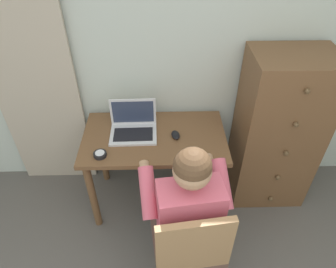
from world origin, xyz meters
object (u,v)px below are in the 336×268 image
Objects in this scene: desk_clock at (100,154)px; computer_mouse at (176,135)px; person_seated at (185,202)px; dresser at (276,132)px; laptop at (133,126)px; desk at (155,148)px; chair at (189,245)px.

computer_mouse is at bearing 20.25° from desk_clock.
person_seated is 0.57m from computer_mouse.
dresser is 1.01m from person_seated.
laptop is 0.32m from computer_mouse.
person_seated is at bearing -138.83° from dresser.
person_seated is 0.72m from laptop.
desk is 0.61m from person_seated.
chair is at bearing -65.57° from laptop.
desk_clock is (-0.52, -0.19, -0.00)m from computer_mouse.
dresser is 1.12m from laptop.
desk is at bearing 108.57° from person_seated.
desk_clock reaches higher than desk.
desk is 0.89× the size of person_seated.
desk_clock is at bearing -150.93° from desk.
desk is at bearing -18.75° from laptop.
dresser is 1.10× the size of person_seated.
computer_mouse is (-0.05, 0.74, 0.24)m from chair.
computer_mouse is (0.16, -0.01, 0.13)m from desk.
laptop is (-0.37, 0.81, 0.28)m from chair.
chair is at bearing -83.70° from person_seated.
computer_mouse is (-0.03, 0.56, 0.06)m from person_seated.
laptop is 3.83× the size of desk_clock.
computer_mouse is 1.11× the size of desk_clock.
laptop is at bearing 114.43° from chair.
desk is 0.21m from computer_mouse.
person_seated is at bearing 96.30° from chair.
desk is 3.07× the size of laptop.
desk is 0.79m from chair.
laptop is at bearing 158.45° from computer_mouse.
desk is at bearing -174.33° from dresser.
dresser is 1.14m from chair.
dresser is (0.95, 0.09, 0.05)m from desk.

